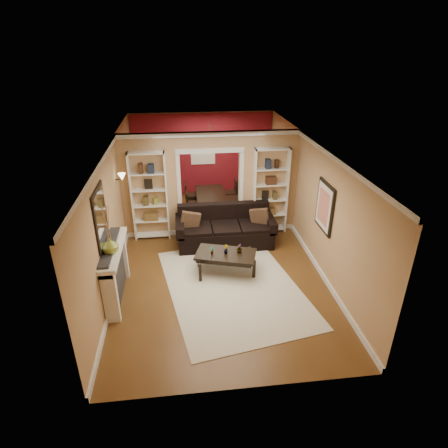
{
  "coord_description": "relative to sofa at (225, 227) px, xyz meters",
  "views": [
    {
      "loc": [
        -0.73,
        -7.88,
        4.67
      ],
      "look_at": [
        0.12,
        -0.8,
        1.18
      ],
      "focal_mm": 30.0,
      "sensor_mm": 36.0,
      "label": 1
    }
  ],
  "objects": [
    {
      "name": "dining_window",
      "position": [
        -0.3,
        3.48,
        1.07
      ],
      "size": [
        0.78,
        0.03,
        0.98
      ],
      "primitive_type": "cube",
      "color": "#8CA5CC",
      "rests_on": "wall_back"
    },
    {
      "name": "chandelier",
      "position": [
        -0.3,
        2.25,
        1.54
      ],
      "size": [
        0.5,
        0.5,
        0.3
      ],
      "primitive_type": "cube",
      "color": "#352218",
      "rests_on": "ceiling"
    },
    {
      "name": "sofa",
      "position": [
        0.0,
        0.0,
        0.0
      ],
      "size": [
        2.46,
        1.06,
        0.96
      ],
      "primitive_type": "cube",
      "color": "black",
      "rests_on": "floor"
    },
    {
      "name": "plant_left",
      "position": [
        -0.45,
        -1.31,
        0.1
      ],
      "size": [
        0.12,
        0.12,
        0.19
      ],
      "primitive_type": "imported",
      "rotation": [
        0.0,
        0.0,
        0.78
      ],
      "color": "#336626",
      "rests_on": "coffee_table"
    },
    {
      "name": "vase",
      "position": [
        -2.39,
        -2.18,
        0.84
      ],
      "size": [
        0.31,
        0.31,
        0.32
      ],
      "primitive_type": "imported",
      "rotation": [
        0.0,
        0.0,
        -0.01
      ],
      "color": "olive",
      "rests_on": "fireplace"
    },
    {
      "name": "pillow_right",
      "position": [
        0.87,
        -0.02,
        0.22
      ],
      "size": [
        0.47,
        0.31,
        0.46
      ],
      "primitive_type": "cube",
      "rotation": [
        0.0,
        0.0,
        -0.42
      ],
      "color": "brown",
      "rests_on": "sofa"
    },
    {
      "name": "area_rug",
      "position": [
        -0.07,
        -1.88,
        -0.47
      ],
      "size": [
        3.23,
        4.07,
        0.01
      ],
      "primitive_type": "cube",
      "rotation": [
        0.0,
        0.0,
        0.18
      ],
      "color": "beige",
      "rests_on": "floor"
    },
    {
      "name": "mirror",
      "position": [
        -2.53,
        -1.95,
        1.32
      ],
      "size": [
        0.03,
        0.95,
        1.1
      ],
      "primitive_type": "cube",
      "color": "silver",
      "rests_on": "wall_left"
    },
    {
      "name": "coffee_table",
      "position": [
        -0.15,
        -1.31,
        -0.24
      ],
      "size": [
        1.44,
        1.05,
        0.49
      ],
      "primitive_type": "cube",
      "rotation": [
        0.0,
        0.0,
        -0.3
      ],
      "color": "black",
      "rests_on": "floor"
    },
    {
      "name": "wall_front",
      "position": [
        -0.3,
        -4.45,
        0.87
      ],
      "size": [
        8.0,
        0.0,
        8.0
      ],
      "primitive_type": "plane",
      "rotation": [
        -1.57,
        0.0,
        0.0
      ],
      "color": "tan",
      "rests_on": "ground"
    },
    {
      "name": "pillow_left",
      "position": [
        -0.87,
        -0.02,
        0.22
      ],
      "size": [
        0.47,
        0.14,
        0.46
      ],
      "primitive_type": "cube",
      "rotation": [
        0.0,
        0.0,
        0.02
      ],
      "color": "brown",
      "rests_on": "sofa"
    },
    {
      "name": "wall_sconce",
      "position": [
        -2.45,
        0.1,
        1.35
      ],
      "size": [
        0.18,
        0.18,
        0.22
      ],
      "primitive_type": "cube",
      "color": "#FFE0A5",
      "rests_on": "wall_left"
    },
    {
      "name": "ceiling",
      "position": [
        -0.3,
        -0.45,
        2.22
      ],
      "size": [
        8.0,
        8.0,
        0.0
      ],
      "primitive_type": "plane",
      "rotation": [
        3.14,
        0.0,
        0.0
      ],
      "color": "white",
      "rests_on": "ground"
    },
    {
      "name": "wall_left",
      "position": [
        -2.55,
        -0.45,
        0.87
      ],
      "size": [
        0.0,
        8.0,
        8.0
      ],
      "primitive_type": "plane",
      "rotation": [
        1.57,
        0.0,
        1.57
      ],
      "color": "tan",
      "rests_on": "ground"
    },
    {
      "name": "plant_right",
      "position": [
        0.15,
        -1.31,
        0.11
      ],
      "size": [
        0.13,
        0.13,
        0.21
      ],
      "primitive_type": "imported",
      "rotation": [
        0.0,
        0.0,
        4.56
      ],
      "color": "#336626",
      "rests_on": "coffee_table"
    },
    {
      "name": "floor",
      "position": [
        -0.3,
        -0.45,
        -0.48
      ],
      "size": [
        8.0,
        8.0,
        0.0
      ],
      "primitive_type": "plane",
      "color": "brown",
      "rests_on": "ground"
    },
    {
      "name": "dining_chair_se",
      "position": [
        0.4,
        2.43,
        -0.05
      ],
      "size": [
        0.54,
        0.54,
        0.86
      ],
      "primitive_type": "cube",
      "rotation": [
        0.0,
        0.0,
        -1.9
      ],
      "color": "black",
      "rests_on": "floor"
    },
    {
      "name": "wall_right",
      "position": [
        1.95,
        -0.45,
        0.87
      ],
      "size": [
        0.0,
        8.0,
        8.0
      ],
      "primitive_type": "plane",
      "rotation": [
        1.57,
        0.0,
        -1.57
      ],
      "color": "tan",
      "rests_on": "ground"
    },
    {
      "name": "dining_chair_ne",
      "position": [
        0.4,
        1.83,
        -0.01
      ],
      "size": [
        0.51,
        0.51,
        0.94
      ],
      "primitive_type": "cube",
      "rotation": [
        0.0,
        0.0,
        -1.67
      ],
      "color": "black",
      "rests_on": "floor"
    },
    {
      "name": "dining_chair_nw",
      "position": [
        -0.7,
        1.83,
        -0.1
      ],
      "size": [
        0.39,
        0.39,
        0.75
      ],
      "primitive_type": "cube",
      "rotation": [
        0.0,
        0.0,
        1.53
      ],
      "color": "black",
      "rests_on": "floor"
    },
    {
      "name": "bookshelf_right",
      "position": [
        1.25,
        0.58,
        0.67
      ],
      "size": [
        0.9,
        0.3,
        2.3
      ],
      "primitive_type": "cube",
      "color": "white",
      "rests_on": "floor"
    },
    {
      "name": "framed_art",
      "position": [
        1.91,
        -1.45,
        1.07
      ],
      "size": [
        0.04,
        0.85,
        1.05
      ],
      "primitive_type": "cube",
      "color": "black",
      "rests_on": "wall_right"
    },
    {
      "name": "fireplace",
      "position": [
        -2.39,
        -1.95,
        0.1
      ],
      "size": [
        0.32,
        1.7,
        1.16
      ],
      "primitive_type": "cube",
      "color": "white",
      "rests_on": "floor"
    },
    {
      "name": "red_back_panel",
      "position": [
        -0.3,
        3.52,
        0.84
      ],
      "size": [
        4.44,
        0.04,
        2.64
      ],
      "primitive_type": "cube",
      "color": "maroon",
      "rests_on": "floor"
    },
    {
      "name": "bookshelf_left",
      "position": [
        -1.85,
        0.58,
        0.67
      ],
      "size": [
        0.9,
        0.3,
        2.3
      ],
      "primitive_type": "cube",
      "color": "white",
      "rests_on": "floor"
    },
    {
      "name": "wall_back",
      "position": [
        -0.3,
        3.55,
        0.87
      ],
      "size": [
        8.0,
        0.0,
        8.0
      ],
      "primitive_type": "plane",
      "rotation": [
        1.57,
        0.0,
        0.0
      ],
      "color": "tan",
      "rests_on": "ground"
    },
    {
      "name": "partition_wall",
      "position": [
        -0.3,
        0.75,
        0.87
      ],
      "size": [
        4.5,
        0.15,
        2.7
      ],
      "primitive_type": "cube",
      "color": "tan",
      "rests_on": "floor"
    },
    {
      "name": "dining_table",
      "position": [
        -0.15,
        2.13,
        -0.2
      ],
      "size": [
        1.57,
        0.87,
        0.55
      ],
      "primitive_type": "imported",
      "rotation": [
        0.0,
        0.0,
        1.57
      ],
      "color": "black",
      "rests_on": "floor"
    },
    {
      "name": "plant_center",
      "position": [
        -0.15,
        -1.31,
        0.11
      ],
      "size": [
        0.11,
        0.13,
        0.2
      ],
      "primitive_type": "imported",
      "rotation": [
        0.0,
        0.0,
        1.83
      ],
      "color": "#336626",
      "rests_on": "coffee_table"
    },
    {
      "name": "dining_chair_sw",
      "position": [
        -0.7,
        2.43,
        -0.07
      ],
      "size": [
        0.42,
        0.42,
        0.81
      ],
      "primitive_type": "cube",
      "rotation": [
        0.0,
        0.0,
        1.52
      ],
      "color": "black",
      "rests_on": "floor"
    }
  ]
}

